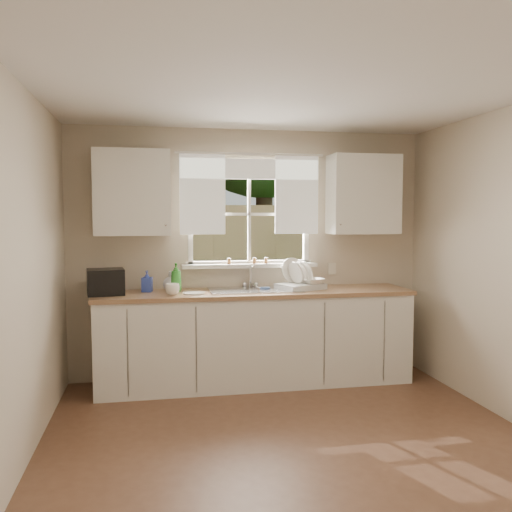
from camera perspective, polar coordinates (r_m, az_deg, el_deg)
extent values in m
plane|color=brown|center=(3.92, 4.87, -20.44)|extent=(4.00, 4.00, 0.00)
cube|color=beige|center=(5.61, -0.68, -6.63)|extent=(3.60, 0.02, 1.15)
cube|color=beige|center=(5.55, -0.70, 11.41)|extent=(3.60, 0.02, 0.35)
cube|color=beige|center=(5.43, -13.30, 4.31)|extent=(1.20, 0.02, 1.00)
cube|color=beige|center=(5.84, 11.01, 4.33)|extent=(1.20, 0.02, 1.00)
cube|color=beige|center=(3.54, -24.31, -2.37)|extent=(0.02, 4.00, 2.50)
cube|color=beige|center=(1.77, 23.26, -8.72)|extent=(3.60, 0.02, 2.50)
cube|color=silver|center=(3.66, 5.13, 17.91)|extent=(3.60, 4.00, 0.02)
cube|color=white|center=(5.55, -0.72, -0.75)|extent=(1.30, 0.06, 0.05)
cube|color=white|center=(5.55, -0.73, 9.59)|extent=(1.30, 0.06, 0.05)
cube|color=white|center=(5.45, -6.96, 4.39)|extent=(0.05, 0.06, 1.05)
cube|color=white|center=(5.66, 5.28, 4.40)|extent=(0.05, 0.06, 1.05)
cube|color=white|center=(5.53, -0.73, 4.42)|extent=(0.03, 0.04, 1.00)
cube|color=white|center=(5.53, -0.73, 4.42)|extent=(1.20, 0.04, 0.03)
cube|color=white|center=(5.49, -0.61, -1.01)|extent=(1.38, 0.14, 0.04)
cylinder|color=white|center=(5.48, -0.58, 10.71)|extent=(1.50, 0.02, 0.02)
cube|color=white|center=(5.40, -5.65, 6.53)|extent=(0.45, 0.02, 0.80)
cube|color=white|center=(5.57, 4.30, 6.47)|extent=(0.45, 0.02, 0.80)
cube|color=white|center=(5.48, -0.60, 9.13)|extent=(1.40, 0.02, 0.20)
cube|color=white|center=(5.33, -0.06, -8.75)|extent=(3.00, 0.62, 0.87)
cube|color=#976F4B|center=(5.25, -0.06, -3.90)|extent=(3.04, 0.65, 0.04)
cube|color=white|center=(5.25, -12.87, 6.50)|extent=(0.70, 0.33, 0.80)
cube|color=white|center=(5.66, 11.23, 6.36)|extent=(0.70, 0.33, 0.80)
cube|color=beige|center=(5.74, 8.02, -1.32)|extent=(0.08, 0.01, 0.12)
cylinder|color=brown|center=(5.50, 1.07, -0.48)|extent=(0.04, 0.04, 0.06)
cylinder|color=brown|center=(5.43, -2.86, -0.54)|extent=(0.04, 0.04, 0.06)
cylinder|color=brown|center=(5.47, -0.16, -0.50)|extent=(0.04, 0.04, 0.06)
cube|color=#335421|center=(10.60, -5.49, -4.73)|extent=(20.00, 10.00, 0.02)
cube|color=#967F53|center=(8.51, -4.26, -0.70)|extent=(8.00, 0.10, 1.80)
cube|color=maroon|center=(11.93, -11.96, 1.61)|extent=(3.00, 3.00, 2.20)
cube|color=black|center=(11.94, -12.05, 7.61)|extent=(3.20, 3.20, 0.30)
cylinder|color=#423021|center=(11.66, 0.86, 4.10)|extent=(0.36, 0.36, 3.20)
sphere|color=#214716|center=(11.90, 0.88, 15.74)|extent=(4.00, 4.00, 4.00)
sphere|color=#214716|center=(13.30, -5.35, 16.70)|extent=(3.20, 3.20, 3.20)
cube|color=#B7B7BC|center=(5.28, -0.12, -4.50)|extent=(0.84, 0.46, 0.18)
cube|color=#B7B7BC|center=(5.27, -0.12, -3.59)|extent=(0.88, 0.50, 0.01)
cube|color=#B7B7BC|center=(5.28, -0.12, -3.85)|extent=(0.02, 0.41, 0.14)
cylinder|color=silver|center=(5.50, -0.61, -2.15)|extent=(0.03, 0.03, 0.22)
cylinder|color=silver|center=(5.41, -0.46, -1.09)|extent=(0.02, 0.18, 0.02)
sphere|color=silver|center=(5.50, -1.22, -2.99)|extent=(0.05, 0.05, 0.05)
sphere|color=silver|center=(5.52, 0.00, -2.96)|extent=(0.05, 0.05, 0.05)
cube|color=silver|center=(5.37, 4.70, -3.20)|extent=(0.51, 0.45, 0.06)
cylinder|color=white|center=(5.46, 3.87, -1.51)|extent=(0.27, 0.17, 0.25)
cylinder|color=white|center=(5.32, 4.20, -1.77)|extent=(0.15, 0.23, 0.22)
cylinder|color=white|center=(5.36, 4.71, -1.74)|extent=(0.15, 0.23, 0.22)
cylinder|color=white|center=(5.39, 5.22, -1.70)|extent=(0.15, 0.23, 0.22)
imported|color=white|center=(5.36, 6.02, -2.64)|extent=(0.26, 0.26, 0.05)
imported|color=green|center=(5.23, -8.41, -2.24)|extent=(0.12, 0.12, 0.27)
imported|color=#2E45AF|center=(5.26, -11.40, -2.62)|extent=(0.11, 0.11, 0.20)
imported|color=beige|center=(5.30, -8.97, -2.61)|extent=(0.20, 0.20, 0.19)
cylinder|color=white|center=(5.07, -6.53, -3.92)|extent=(0.21, 0.21, 0.01)
imported|color=white|center=(5.02, -8.80, -3.48)|extent=(0.16, 0.16, 0.10)
cube|color=black|center=(5.16, -15.55, -2.64)|extent=(0.36, 0.32, 0.24)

